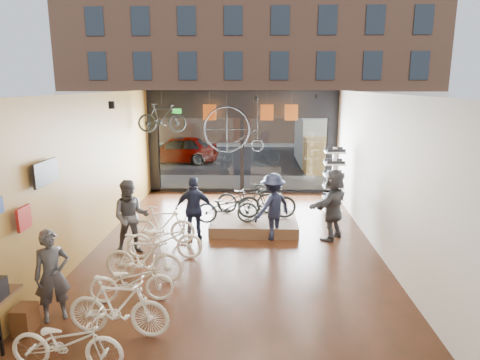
{
  "coord_description": "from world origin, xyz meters",
  "views": [
    {
      "loc": [
        0.51,
        -9.85,
        4.0
      ],
      "look_at": [
        0.09,
        1.4,
        1.48
      ],
      "focal_mm": 32.0,
      "sensor_mm": 36.0,
      "label": 1
    }
  ],
  "objects_px": {
    "floor_bike_1": "(118,307)",
    "customer_2": "(194,209)",
    "street_car": "(177,149)",
    "floor_bike_4": "(164,239)",
    "floor_bike_5": "(163,225)",
    "display_bike_left": "(227,207)",
    "customer_3": "(273,207)",
    "display_platform": "(254,224)",
    "customer_1": "(131,217)",
    "sunglasses_rack": "(334,181)",
    "display_bike_mid": "(267,201)",
    "customer_0": "(52,275)",
    "penny_farthing": "(236,131)",
    "floor_bike_2": "(131,281)",
    "display_bike_right": "(247,198)",
    "floor_bike_3": "(143,258)",
    "hung_bike": "(162,118)",
    "floor_bike_0": "(67,342)",
    "box_truck": "(321,143)",
    "customer_5": "(333,204)"
  },
  "relations": [
    {
      "from": "floor_bike_1",
      "to": "customer_2",
      "type": "distance_m",
      "value": 4.39
    },
    {
      "from": "street_car",
      "to": "floor_bike_4",
      "type": "bearing_deg",
      "value": 8.88
    },
    {
      "from": "street_car",
      "to": "floor_bike_5",
      "type": "xyz_separation_m",
      "value": [
        1.71,
        -11.53,
        -0.22
      ]
    },
    {
      "from": "display_bike_left",
      "to": "customer_3",
      "type": "bearing_deg",
      "value": -112.7
    },
    {
      "from": "floor_bike_4",
      "to": "display_platform",
      "type": "bearing_deg",
      "value": -44.77
    },
    {
      "from": "customer_1",
      "to": "sunglasses_rack",
      "type": "height_order",
      "value": "sunglasses_rack"
    },
    {
      "from": "display_bike_mid",
      "to": "customer_0",
      "type": "bearing_deg",
      "value": 139.4
    },
    {
      "from": "customer_0",
      "to": "penny_farthing",
      "type": "distance_m",
      "value": 8.2
    },
    {
      "from": "floor_bike_2",
      "to": "customer_1",
      "type": "distance_m",
      "value": 2.5
    },
    {
      "from": "display_platform",
      "to": "display_bike_right",
      "type": "relative_size",
      "value": 1.36
    },
    {
      "from": "street_car",
      "to": "floor_bike_3",
      "type": "bearing_deg",
      "value": 7.38
    },
    {
      "from": "hung_bike",
      "to": "display_bike_right",
      "type": "bearing_deg",
      "value": -130.63
    },
    {
      "from": "floor_bike_0",
      "to": "box_truck",
      "type": "bearing_deg",
      "value": -18.45
    },
    {
      "from": "box_truck",
      "to": "display_platform",
      "type": "xyz_separation_m",
      "value": [
        -3.22,
        -9.29,
        -1.06
      ]
    },
    {
      "from": "floor_bike_3",
      "to": "customer_5",
      "type": "height_order",
      "value": "customer_5"
    },
    {
      "from": "display_bike_mid",
      "to": "sunglasses_rack",
      "type": "distance_m",
      "value": 2.61
    },
    {
      "from": "customer_2",
      "to": "penny_farthing",
      "type": "height_order",
      "value": "penny_farthing"
    },
    {
      "from": "box_truck",
      "to": "customer_3",
      "type": "height_order",
      "value": "box_truck"
    },
    {
      "from": "display_platform",
      "to": "customer_3",
      "type": "xyz_separation_m",
      "value": [
        0.5,
        -0.79,
        0.73
      ]
    },
    {
      "from": "floor_bike_3",
      "to": "customer_0",
      "type": "distance_m",
      "value": 1.93
    },
    {
      "from": "street_car",
      "to": "penny_farthing",
      "type": "distance_m",
      "value": 8.6
    },
    {
      "from": "street_car",
      "to": "customer_2",
      "type": "distance_m",
      "value": 11.61
    },
    {
      "from": "floor_bike_1",
      "to": "display_bike_mid",
      "type": "relative_size",
      "value": 1.03
    },
    {
      "from": "display_platform",
      "to": "hung_bike",
      "type": "bearing_deg",
      "value": 140.81
    },
    {
      "from": "customer_0",
      "to": "customer_5",
      "type": "xyz_separation_m",
      "value": [
        5.49,
        4.2,
        0.13
      ]
    },
    {
      "from": "customer_3",
      "to": "customer_0",
      "type": "bearing_deg",
      "value": 5.88
    },
    {
      "from": "display_bike_mid",
      "to": "customer_5",
      "type": "distance_m",
      "value": 1.87
    },
    {
      "from": "floor_bike_4",
      "to": "hung_bike",
      "type": "bearing_deg",
      "value": 10.46
    },
    {
      "from": "display_bike_left",
      "to": "box_truck",
      "type": "bearing_deg",
      "value": -27.05
    },
    {
      "from": "floor_bike_0",
      "to": "customer_2",
      "type": "relative_size",
      "value": 0.96
    },
    {
      "from": "street_car",
      "to": "customer_3",
      "type": "xyz_separation_m",
      "value": [
        4.53,
        -11.08,
        0.17
      ]
    },
    {
      "from": "street_car",
      "to": "floor_bike_2",
      "type": "height_order",
      "value": "street_car"
    },
    {
      "from": "street_car",
      "to": "display_bike_mid",
      "type": "distance_m",
      "value": 11.14
    },
    {
      "from": "street_car",
      "to": "customer_5",
      "type": "xyz_separation_m",
      "value": [
        6.1,
        -11.0,
        0.23
      ]
    },
    {
      "from": "customer_3",
      "to": "floor_bike_3",
      "type": "bearing_deg",
      "value": 2.88
    },
    {
      "from": "customer_1",
      "to": "sunglasses_rack",
      "type": "relative_size",
      "value": 0.85
    },
    {
      "from": "box_truck",
      "to": "display_bike_left",
      "type": "distance_m",
      "value": 10.47
    },
    {
      "from": "customer_3",
      "to": "sunglasses_rack",
      "type": "xyz_separation_m",
      "value": [
        1.98,
        2.35,
        0.18
      ]
    },
    {
      "from": "box_truck",
      "to": "display_bike_mid",
      "type": "distance_m",
      "value": 9.68
    },
    {
      "from": "floor_bike_0",
      "to": "floor_bike_4",
      "type": "bearing_deg",
      "value": -5.42
    },
    {
      "from": "customer_3",
      "to": "penny_farthing",
      "type": "bearing_deg",
      "value": -112.57
    },
    {
      "from": "display_platform",
      "to": "customer_5",
      "type": "bearing_deg",
      "value": -18.89
    },
    {
      "from": "floor_bike_5",
      "to": "penny_farthing",
      "type": "relative_size",
      "value": 0.86
    },
    {
      "from": "floor_bike_1",
      "to": "floor_bike_3",
      "type": "relative_size",
      "value": 1.01
    },
    {
      "from": "display_bike_left",
      "to": "customer_0",
      "type": "bearing_deg",
      "value": 144.26
    },
    {
      "from": "floor_bike_0",
      "to": "display_bike_mid",
      "type": "relative_size",
      "value": 0.99
    },
    {
      "from": "street_car",
      "to": "display_bike_left",
      "type": "height_order",
      "value": "street_car"
    },
    {
      "from": "display_bike_left",
      "to": "display_bike_mid",
      "type": "xyz_separation_m",
      "value": [
        1.09,
        0.45,
        0.05
      ]
    },
    {
      "from": "street_car",
      "to": "display_bike_right",
      "type": "bearing_deg",
      "value": 21.39
    },
    {
      "from": "floor_bike_3",
      "to": "customer_3",
      "type": "height_order",
      "value": "customer_3"
    }
  ]
}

